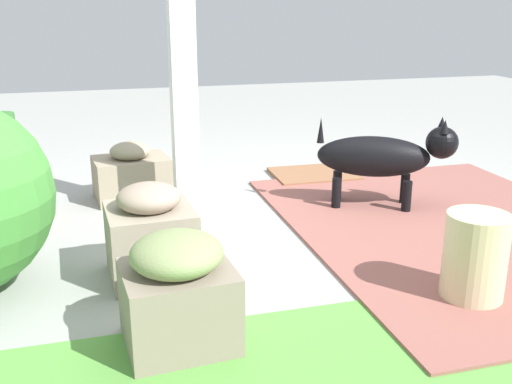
{
  "coord_description": "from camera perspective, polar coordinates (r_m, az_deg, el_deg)",
  "views": [
    {
      "loc": [
        0.94,
        3.11,
        1.24
      ],
      "look_at": [
        0.11,
        0.14,
        0.25
      ],
      "focal_mm": 41.9,
      "sensor_mm": 36.0,
      "label": 1
    }
  ],
  "objects": [
    {
      "name": "porch_pillar",
      "position": [
        3.38,
        -7.16,
        15.32
      ],
      "size": [
        0.14,
        0.14,
        2.21
      ],
      "primitive_type": "cube",
      "color": "white",
      "rests_on": "ground"
    },
    {
      "name": "brick_path",
      "position": [
        3.58,
        18.68,
        -3.35
      ],
      "size": [
        1.8,
        2.4,
        0.02
      ],
      "primitive_type": "cube",
      "color": "#92574E",
      "rests_on": "ground"
    },
    {
      "name": "terracotta_pot_tall",
      "position": [
        3.74,
        -22.56,
        0.71
      ],
      "size": [
        0.29,
        0.29,
        0.64
      ],
      "color": "#B9663F",
      "rests_on": "ground"
    },
    {
      "name": "ground_plane",
      "position": [
        3.48,
        1.13,
        -3.12
      ],
      "size": [
        12.0,
        12.0,
        0.0
      ],
      "primitive_type": "plane",
      "color": "#9B9D98"
    },
    {
      "name": "ceramic_urn",
      "position": [
        2.72,
        20.16,
        -5.91
      ],
      "size": [
        0.27,
        0.27,
        0.39
      ],
      "primitive_type": "cylinder",
      "color": "beige",
      "rests_on": "ground"
    },
    {
      "name": "stone_planter_far",
      "position": [
        2.25,
        -7.43,
        -9.42
      ],
      "size": [
        0.43,
        0.39,
        0.44
      ],
      "color": "gray",
      "rests_on": "ground"
    },
    {
      "name": "doormat",
      "position": [
        4.45,
        5.54,
        1.68
      ],
      "size": [
        0.61,
        0.48,
        0.03
      ],
      "primitive_type": "cube",
      "rotation": [
        0.0,
        0.0,
        -0.03
      ],
      "color": "#8E5F40",
      "rests_on": "ground"
    },
    {
      "name": "stone_planter_mid",
      "position": [
        2.81,
        -10.01,
        -4.03
      ],
      "size": [
        0.41,
        0.4,
        0.46
      ],
      "color": "gray",
      "rests_on": "ground"
    },
    {
      "name": "dog",
      "position": [
        3.74,
        12.04,
        3.38
      ],
      "size": [
        0.82,
        0.51,
        0.58
      ],
      "color": "black",
      "rests_on": "ground"
    },
    {
      "name": "stone_planter_nearest",
      "position": [
        3.98,
        -11.8,
        1.68
      ],
      "size": [
        0.5,
        0.39,
        0.38
      ],
      "color": "gray",
      "rests_on": "ground"
    }
  ]
}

